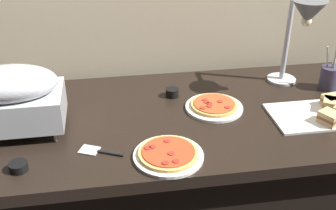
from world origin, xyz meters
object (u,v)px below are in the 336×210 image
at_px(heat_lamp, 303,21).
at_px(sauce_cup_near, 172,92).
at_px(pizza_plate_front, 168,154).
at_px(utensil_holder, 329,77).
at_px(sauce_cup_far, 18,166).
at_px(pizza_plate_center, 214,106).
at_px(serving_spatula, 99,152).
at_px(sandwich_platter, 325,112).
at_px(chafing_dish, 11,97).

xyz_separation_m(heat_lamp, sauce_cup_near, (-0.56, 0.05, -0.32)).
xyz_separation_m(pizza_plate_front, utensil_holder, (0.83, 0.42, 0.05)).
bearing_deg(sauce_cup_far, utensil_holder, 17.06).
bearing_deg(pizza_plate_center, pizza_plate_front, -128.40).
xyz_separation_m(sauce_cup_near, sauce_cup_far, (-0.61, -0.45, -0.00)).
xyz_separation_m(heat_lamp, serving_spatula, (-0.90, -0.34, -0.34)).
height_order(pizza_plate_center, sauce_cup_near, sauce_cup_near).
xyz_separation_m(sandwich_platter, utensil_holder, (0.14, 0.24, 0.04)).
height_order(chafing_dish, pizza_plate_center, chafing_dish).
height_order(heat_lamp, sandwich_platter, heat_lamp).
height_order(chafing_dish, sauce_cup_far, chafing_dish).
bearing_deg(sauce_cup_near, pizza_plate_front, -101.21).
bearing_deg(pizza_plate_front, chafing_dish, 154.48).
relative_size(heat_lamp, sandwich_platter, 1.17).
xyz_separation_m(pizza_plate_center, serving_spatula, (-0.50, -0.25, -0.01)).
relative_size(pizza_plate_center, utensil_holder, 1.16).
distance_m(chafing_dish, sandwich_platter, 1.27).
distance_m(pizza_plate_center, sauce_cup_far, 0.84).
bearing_deg(sandwich_platter, heat_lamp, 100.79).
distance_m(pizza_plate_center, utensil_holder, 0.59).
bearing_deg(pizza_plate_front, sandwich_platter, 14.87).
relative_size(heat_lamp, pizza_plate_center, 1.80).
bearing_deg(pizza_plate_center, utensil_holder, 10.26).
height_order(sauce_cup_near, utensil_holder, utensil_holder).
xyz_separation_m(chafing_dish, pizza_plate_front, (0.57, -0.27, -0.14)).
bearing_deg(chafing_dish, pizza_plate_center, 3.43).
bearing_deg(sandwich_platter, utensil_holder, 60.11).
distance_m(heat_lamp, pizza_plate_front, 0.84).
xyz_separation_m(sauce_cup_near, utensil_holder, (0.74, -0.04, 0.04)).
bearing_deg(sandwich_platter, sauce_cup_far, -171.73).
xyz_separation_m(pizza_plate_front, serving_spatula, (-0.25, 0.07, -0.01)).
height_order(pizza_plate_front, pizza_plate_center, same).
relative_size(sandwich_platter, sauce_cup_near, 6.50).
height_order(pizza_plate_center, utensil_holder, utensil_holder).
distance_m(sandwich_platter, sauce_cup_near, 0.67).
bearing_deg(sandwich_platter, pizza_plate_front, -165.13).
bearing_deg(serving_spatula, heat_lamp, 20.91).
bearing_deg(chafing_dish, sandwich_platter, -3.84).
height_order(pizza_plate_front, utensil_holder, utensil_holder).
bearing_deg(serving_spatula, chafing_dish, 147.99).
bearing_deg(sauce_cup_near, pizza_plate_center, -41.53).
height_order(sauce_cup_near, sauce_cup_far, sauce_cup_near).
height_order(sandwich_platter, sauce_cup_near, sandwich_platter).
xyz_separation_m(sauce_cup_far, serving_spatula, (0.28, 0.06, -0.01)).
distance_m(chafing_dish, sauce_cup_near, 0.70).
bearing_deg(serving_spatula, utensil_holder, 18.13).
height_order(pizza_plate_center, serving_spatula, pizza_plate_center).
xyz_separation_m(pizza_plate_center, sauce_cup_near, (-0.16, 0.14, 0.01)).
height_order(heat_lamp, utensil_holder, heat_lamp).
height_order(chafing_dish, pizza_plate_front, chafing_dish).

